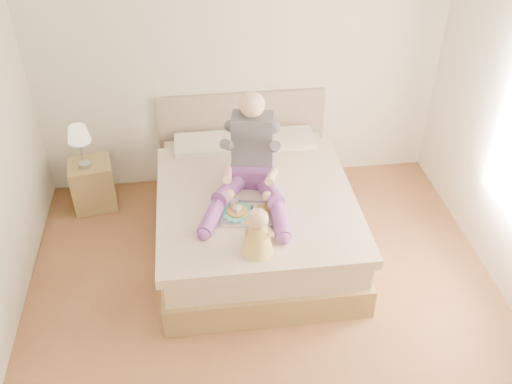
{
  "coord_description": "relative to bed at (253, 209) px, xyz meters",
  "views": [
    {
      "loc": [
        -0.49,
        -3.01,
        3.57
      ],
      "look_at": [
        -0.01,
        0.8,
        0.72
      ],
      "focal_mm": 40.0,
      "sensor_mm": 36.0,
      "label": 1
    }
  ],
  "objects": [
    {
      "name": "room",
      "position": [
        0.08,
        -1.08,
        1.19
      ],
      "size": [
        4.02,
        4.22,
        2.71
      ],
      "color": "brown",
      "rests_on": "ground"
    },
    {
      "name": "bed",
      "position": [
        0.0,
        0.0,
        0.0
      ],
      "size": [
        1.7,
        2.18,
        1.0
      ],
      "color": "olive",
      "rests_on": "ground"
    },
    {
      "name": "nightstand",
      "position": [
        -1.53,
        0.67,
        -0.07
      ],
      "size": [
        0.46,
        0.42,
        0.5
      ],
      "rotation": [
        0.0,
        0.0,
        0.15
      ],
      "color": "olive",
      "rests_on": "ground"
    },
    {
      "name": "lamp",
      "position": [
        -1.56,
        0.63,
        0.52
      ],
      "size": [
        0.21,
        0.21,
        0.44
      ],
      "color": "silver",
      "rests_on": "nightstand"
    },
    {
      "name": "adult",
      "position": [
        -0.03,
        -0.08,
        0.55
      ],
      "size": [
        0.76,
        1.12,
        0.88
      ],
      "rotation": [
        0.0,
        0.0,
        -0.2
      ],
      "color": "#713689",
      "rests_on": "bed"
    },
    {
      "name": "tray",
      "position": [
        -0.1,
        -0.44,
        0.32
      ],
      "size": [
        0.47,
        0.4,
        0.12
      ],
      "rotation": [
        0.0,
        0.0,
        -0.17
      ],
      "color": "silver",
      "rests_on": "bed"
    },
    {
      "name": "baby",
      "position": [
        -0.07,
        -0.89,
        0.46
      ],
      "size": [
        0.27,
        0.36,
        0.4
      ],
      "rotation": [
        0.0,
        0.0,
        -0.27
      ],
      "color": "#ECC04A",
      "rests_on": "bed"
    }
  ]
}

